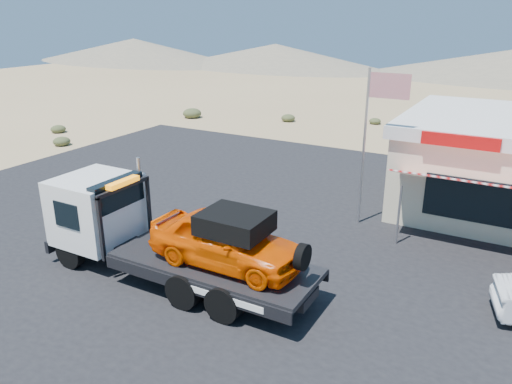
{
  "coord_description": "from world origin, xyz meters",
  "views": [
    {
      "loc": [
        10.08,
        -13.37,
        7.87
      ],
      "look_at": [
        1.44,
        2.01,
        1.5
      ],
      "focal_mm": 35.0,
      "sensor_mm": 36.0,
      "label": 1
    }
  ],
  "objects": [
    {
      "name": "flagpole",
      "position": [
        4.93,
        4.5,
        3.76
      ],
      "size": [
        1.55,
        0.1,
        6.0
      ],
      "color": "#99999E",
      "rests_on": "asphalt_lot"
    },
    {
      "name": "asphalt_lot",
      "position": [
        2.0,
        3.0,
        0.01
      ],
      "size": [
        32.0,
        24.0,
        0.02
      ],
      "primitive_type": "cube",
      "color": "black",
      "rests_on": "ground"
    },
    {
      "name": "ground",
      "position": [
        0.0,
        0.0,
        0.0
      ],
      "size": [
        120.0,
        120.0,
        0.0
      ],
      "primitive_type": "plane",
      "color": "#9C8459",
      "rests_on": "ground"
    },
    {
      "name": "tow_truck",
      "position": [
        1.02,
        -2.64,
        1.59
      ],
      "size": [
        8.85,
        2.62,
        2.96
      ],
      "color": "black",
      "rests_on": "asphalt_lot"
    },
    {
      "name": "desert_scrub",
      "position": [
        -15.13,
        9.0,
        0.32
      ],
      "size": [
        25.36,
        33.44,
        0.78
      ],
      "color": "#373E21",
      "rests_on": "ground"
    },
    {
      "name": "distant_hills",
      "position": [
        -9.77,
        55.14,
        1.89
      ],
      "size": [
        126.0,
        48.0,
        4.2
      ],
      "color": "#726B59",
      "rests_on": "ground"
    }
  ]
}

